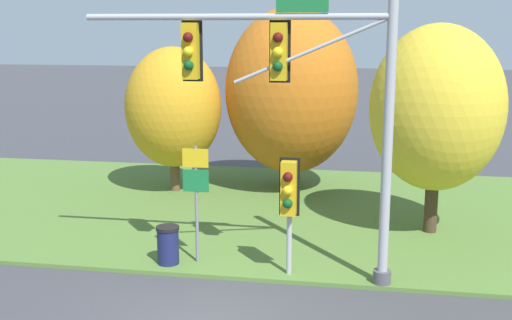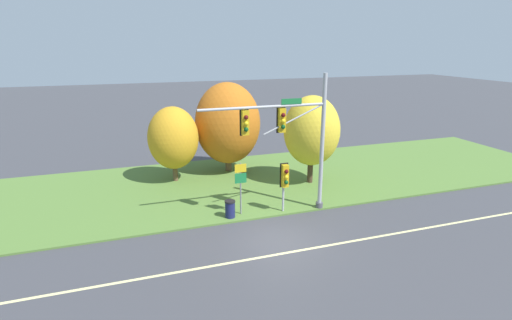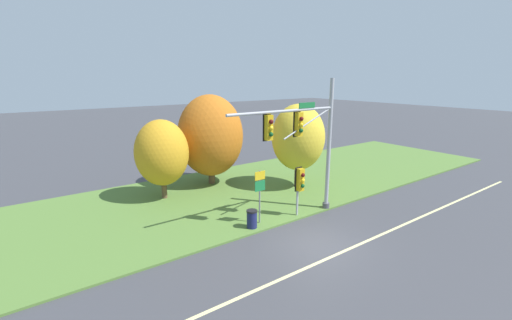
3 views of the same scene
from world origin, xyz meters
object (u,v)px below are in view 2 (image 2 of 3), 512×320
(traffic_signal_mast, at_px, (292,133))
(tree_behind_signpost, at_px, (312,131))
(pedestrian_signal_near_kerb, at_px, (285,178))
(route_sign_post, at_px, (241,181))
(trash_bin, at_px, (230,209))
(tree_left_of_mast, at_px, (228,123))
(tree_nearest_road, at_px, (173,138))

(traffic_signal_mast, distance_m, tree_behind_signpost, 5.18)
(pedestrian_signal_near_kerb, bearing_deg, tree_behind_signpost, 48.59)
(route_sign_post, distance_m, trash_bin, 1.55)
(pedestrian_signal_near_kerb, xyz_separation_m, tree_left_of_mast, (-0.94, 8.12, 1.50))
(tree_nearest_road, relative_size, tree_behind_signpost, 0.87)
(trash_bin, bearing_deg, pedestrian_signal_near_kerb, -6.22)
(tree_behind_signpost, bearing_deg, route_sign_post, -149.46)
(trash_bin, bearing_deg, tree_behind_signpost, 29.45)
(traffic_signal_mast, xyz_separation_m, tree_nearest_road, (-5.18, 7.19, -1.49))
(traffic_signal_mast, height_order, tree_nearest_road, traffic_signal_mast)
(tree_nearest_road, bearing_deg, pedestrian_signal_near_kerb, -55.78)
(pedestrian_signal_near_kerb, distance_m, trash_bin, 3.32)
(tree_nearest_road, height_order, tree_behind_signpost, tree_behind_signpost)
(pedestrian_signal_near_kerb, bearing_deg, tree_nearest_road, 124.22)
(tree_left_of_mast, xyz_separation_m, tree_behind_signpost, (4.43, -4.16, 0.01))
(tree_nearest_road, distance_m, tree_behind_signpost, 8.96)
(traffic_signal_mast, xyz_separation_m, route_sign_post, (-2.61, 0.58, -2.55))
(traffic_signal_mast, xyz_separation_m, pedestrian_signal_near_kerb, (-0.32, 0.03, -2.45))
(traffic_signal_mast, height_order, pedestrian_signal_near_kerb, traffic_signal_mast)
(traffic_signal_mast, distance_m, pedestrian_signal_near_kerb, 2.47)
(tree_left_of_mast, bearing_deg, pedestrian_signal_near_kerb, -83.41)
(tree_nearest_road, bearing_deg, trash_bin, -74.34)
(tree_behind_signpost, height_order, trash_bin, tree_behind_signpost)
(traffic_signal_mast, relative_size, tree_nearest_road, 1.49)
(pedestrian_signal_near_kerb, xyz_separation_m, route_sign_post, (-2.29, 0.55, -0.09))
(pedestrian_signal_near_kerb, height_order, tree_nearest_road, tree_nearest_road)
(pedestrian_signal_near_kerb, distance_m, tree_left_of_mast, 8.31)
(route_sign_post, height_order, tree_nearest_road, tree_nearest_road)
(route_sign_post, xyz_separation_m, trash_bin, (-0.66, -0.23, -1.38))
(tree_left_of_mast, height_order, trash_bin, tree_left_of_mast)
(pedestrian_signal_near_kerb, distance_m, tree_nearest_road, 8.70)
(traffic_signal_mast, height_order, route_sign_post, traffic_signal_mast)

